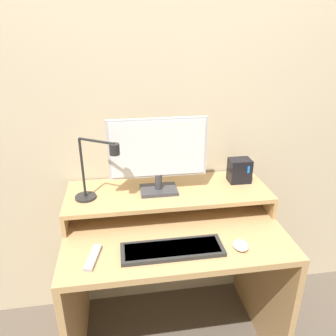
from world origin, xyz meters
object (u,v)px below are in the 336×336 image
remote_control (93,258)px  router_dock (239,170)px  monitor (158,153)px  mouse (241,245)px  keyboard (172,249)px  desk_lamp (95,173)px

remote_control → router_dock: bearing=27.3°
monitor → mouse: 0.57m
keyboard → mouse: bearing=-4.9°
keyboard → desk_lamp: bearing=137.5°
keyboard → mouse: (0.30, -0.03, 0.01)m
router_dock → mouse: size_ratio=1.60×
keyboard → router_dock: bearing=42.5°
monitor → keyboard: monitor is taller
router_dock → monitor: bearing=-173.5°
monitor → mouse: bearing=-49.8°
desk_lamp → remote_control: desk_lamp is taller
desk_lamp → keyboard: size_ratio=0.71×
router_dock → remote_control: (-0.77, -0.39, -0.17)m
router_dock → mouse: (-0.13, -0.42, -0.16)m
mouse → remote_control: bearing=177.7°
desk_lamp → mouse: size_ratio=3.93×
monitor → router_dock: 0.47m
mouse → remote_control: (-0.63, 0.03, -0.01)m
monitor → desk_lamp: 0.31m
router_dock → desk_lamp: bearing=-171.9°
desk_lamp → remote_control: bearing=-93.7°
router_dock → remote_control: size_ratio=0.79×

